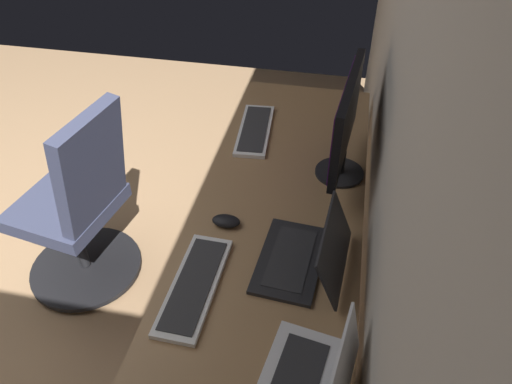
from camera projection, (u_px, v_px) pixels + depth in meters
name	position (u px, v px, depth m)	size (l,w,h in m)	color
wall_back	(416.00, 86.00, 1.39)	(4.57, 0.10, 2.60)	beige
desk	(270.00, 254.00, 1.75)	(2.32, 0.64, 0.73)	#936D47
monitor_primary	(346.00, 122.00, 1.84)	(0.55, 0.20, 0.43)	black
laptop_leftmost	(313.00, 382.00, 1.26)	(0.38, 0.28, 0.19)	silver
laptop_left	(308.00, 255.00, 1.59)	(0.37, 0.31, 0.20)	black
keyboard_main	(255.00, 130.00, 2.24)	(0.43, 0.17, 0.02)	silver
keyboard_spare	(194.00, 285.00, 1.55)	(0.42, 0.15, 0.02)	silver
mouse_main	(226.00, 221.00, 1.76)	(0.06, 0.10, 0.03)	black
office_chair	(80.00, 211.00, 2.23)	(0.56, 0.58, 0.97)	#383D56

